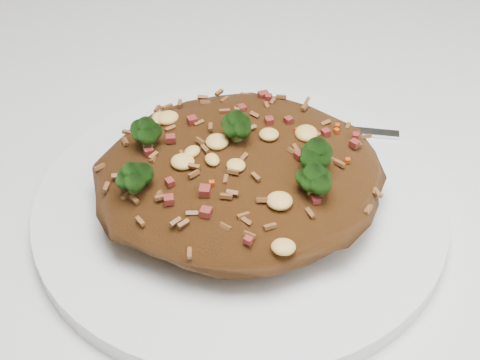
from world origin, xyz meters
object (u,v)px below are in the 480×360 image
object	(u,v)px
plate	(240,204)
fork	(304,126)
dining_table	(147,331)
fried_rice	(240,165)

from	to	relation	value
plate	fork	xyz separation A→B (m)	(0.06, 0.07, 0.01)
dining_table	plate	size ratio (longest dim) A/B	4.24
fried_rice	plate	bearing A→B (deg)	51.02
plate	fried_rice	world-z (taller)	fried_rice
fried_rice	fork	distance (m)	0.10
fried_rice	fork	bearing A→B (deg)	46.97
dining_table	fried_rice	size ratio (longest dim) A/B	6.17
fried_rice	dining_table	bearing A→B (deg)	-163.96
dining_table	fried_rice	world-z (taller)	fried_rice
dining_table	plate	bearing A→B (deg)	16.22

